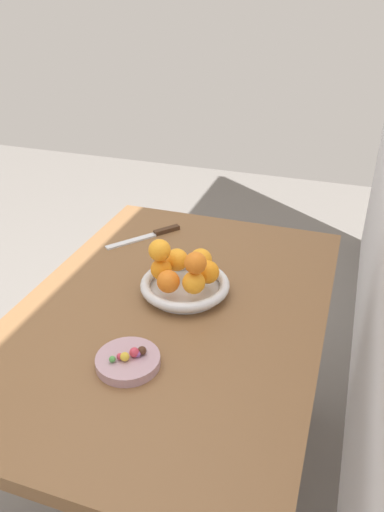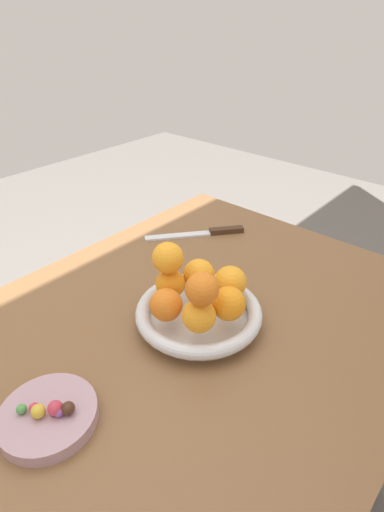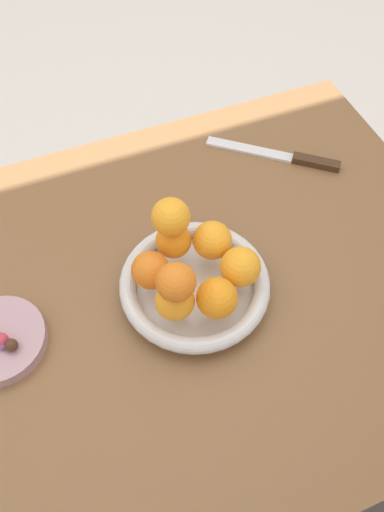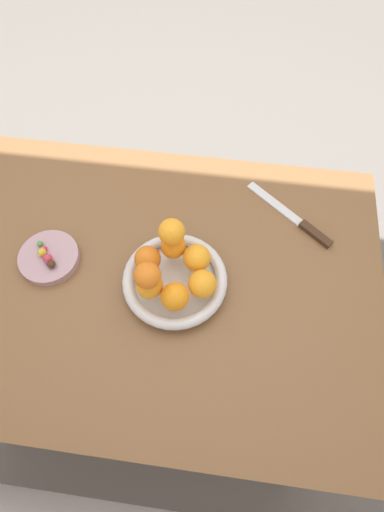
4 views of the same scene
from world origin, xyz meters
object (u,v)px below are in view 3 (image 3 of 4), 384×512
(orange_2, at_px, (217,298))
(dining_table, at_px, (152,326))
(orange_1, at_px, (175,301))
(candy_ball_3, at_px, (1,338))
(fruit_bowl, at_px, (195,285))
(orange_5, at_px, (173,241))
(orange_0, at_px, (151,270))
(orange_7, at_px, (171,217))
(orange_6, at_px, (176,282))
(candy_ball_0, at_px, (3,344))
(candy_ball_4, at_px, (11,345))
(orange_3, at_px, (240,267))
(knife, at_px, (284,156))
(orange_4, at_px, (212,240))

(orange_2, bearing_deg, dining_table, -39.34)
(orange_1, bearing_deg, candy_ball_3, -12.14)
(dining_table, xyz_separation_m, fruit_bowl, (-0.07, 0.01, 0.11))
(orange_2, bearing_deg, orange_1, -17.92)
(orange_2, relative_size, orange_5, 1.08)
(orange_0, bearing_deg, fruit_bowl, 160.48)
(orange_5, bearing_deg, orange_7, -55.00)
(orange_0, xyz_separation_m, orange_6, (-0.02, 0.07, 0.06))
(orange_6, bearing_deg, candy_ball_0, -11.02)
(orange_7, bearing_deg, candy_ball_4, 13.44)
(candy_ball_3, bearing_deg, orange_2, 166.76)
(orange_2, bearing_deg, orange_7, -79.00)
(orange_2, bearing_deg, candy_ball_3, -13.24)
(orange_3, distance_m, candy_ball_4, 0.35)
(fruit_bowl, relative_size, orange_3, 3.82)
(candy_ball_3, bearing_deg, candy_ball_4, 127.76)
(fruit_bowl, height_order, knife, fruit_bowl)
(fruit_bowl, bearing_deg, orange_5, -79.52)
(orange_2, distance_m, orange_5, 0.12)
(orange_5, height_order, orange_6, orange_6)
(orange_1, xyz_separation_m, orange_7, (-0.03, -0.10, 0.06))
(orange_0, bearing_deg, orange_5, -142.49)
(orange_4, bearing_deg, knife, -142.22)
(orange_3, xyz_separation_m, candy_ball_4, (0.35, -0.02, -0.04))
(dining_table, distance_m, orange_6, 0.22)
(orange_3, bearing_deg, dining_table, -13.79)
(orange_3, xyz_separation_m, candy_ball_3, (0.36, -0.04, -0.04))
(dining_table, distance_m, orange_0, 0.16)
(orange_1, distance_m, orange_2, 0.06)
(orange_1, relative_size, candy_ball_4, 3.00)
(candy_ball_0, bearing_deg, orange_7, -168.35)
(orange_6, bearing_deg, orange_4, -137.52)
(dining_table, height_order, orange_1, orange_1)
(fruit_bowl, xyz_separation_m, candy_ball_3, (0.30, -0.01, 0.01))
(orange_4, bearing_deg, candy_ball_4, 6.83)
(dining_table, bearing_deg, fruit_bowl, 171.41)
(orange_0, height_order, orange_4, orange_4)
(fruit_bowl, relative_size, orange_4, 3.86)
(orange_5, bearing_deg, candy_ball_3, 9.41)
(orange_4, distance_m, candy_ball_0, 0.34)
(orange_0, xyz_separation_m, orange_2, (-0.07, 0.08, 0.00))
(orange_5, bearing_deg, fruit_bowl, 100.48)
(orange_1, xyz_separation_m, orange_5, (-0.04, -0.10, -0.00))
(orange_0, height_order, orange_1, same)
(orange_5, bearing_deg, knife, -151.61)
(dining_table, relative_size, orange_2, 18.14)
(orange_4, bearing_deg, orange_2, 70.77)
(orange_3, relative_size, candy_ball_0, 3.99)
(orange_0, bearing_deg, candy_ball_0, 4.16)
(orange_5, xyz_separation_m, orange_7, (0.00, -0.00, 0.06))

